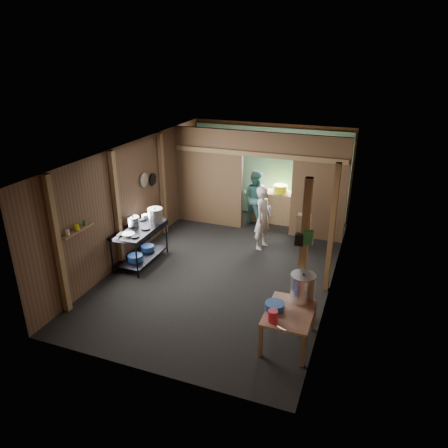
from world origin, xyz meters
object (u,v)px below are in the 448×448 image
at_px(prep_table, 289,327).
at_px(pink_bucket, 273,316).
at_px(stock_pot, 303,288).
at_px(cook, 263,218).
at_px(stove_pot_large, 155,216).
at_px(gas_range, 140,245).
at_px(yellow_tub, 280,189).

height_order(prep_table, pink_bucket, pink_bucket).
xyz_separation_m(stock_pot, cook, (-1.48, 2.89, -0.06)).
relative_size(stove_pot_large, stock_pot, 0.70).
distance_m(gas_range, prep_table, 4.04).
bearing_deg(prep_table, yellow_tub, 105.40).
height_order(gas_range, yellow_tub, yellow_tub).
bearing_deg(pink_bucket, stock_pot, 67.95).
xyz_separation_m(stove_pot_large, pink_bucket, (3.35, -2.38, -0.30)).
bearing_deg(yellow_tub, gas_range, -124.02).
distance_m(gas_range, cook, 2.91).
relative_size(prep_table, cook, 0.67).
bearing_deg(yellow_tub, cook, -89.38).
bearing_deg(pink_bucket, prep_table, 60.57).
bearing_deg(prep_table, stove_pot_large, 150.05).
relative_size(stock_pot, cook, 0.32).
bearing_deg(gas_range, stock_pot, -17.29).
bearing_deg(stock_pot, prep_table, -105.23).
bearing_deg(pink_bucket, yellow_tub, 102.53).
distance_m(stove_pot_large, cook, 2.52).
bearing_deg(gas_range, cook, 35.96).
bearing_deg(stock_pot, pink_bucket, -112.05).
height_order(prep_table, cook, cook).
distance_m(stove_pot_large, stock_pot, 4.00).
distance_m(prep_table, stock_pot, 0.68).
xyz_separation_m(stock_pot, pink_bucket, (-0.30, -0.75, -0.13)).
height_order(prep_table, yellow_tub, yellow_tub).
xyz_separation_m(stock_pot, yellow_tub, (-1.50, 4.63, 0.13)).
relative_size(pink_bucket, cook, 0.12).
relative_size(gas_range, stock_pot, 2.91).
relative_size(stove_pot_large, yellow_tub, 0.90).
bearing_deg(yellow_tub, prep_table, -74.60).
bearing_deg(gas_range, prep_table, -23.32).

